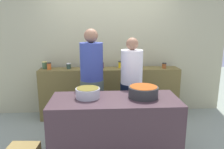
% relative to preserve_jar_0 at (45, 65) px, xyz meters
% --- Properties ---
extents(ground, '(12.00, 12.00, 0.00)m').
position_rel_preserve_jar_0_xyz_m(ground, '(1.25, -1.15, -1.07)').
color(ground, gray).
extents(storefront_wall, '(4.80, 0.12, 3.00)m').
position_rel_preserve_jar_0_xyz_m(storefront_wall, '(1.25, 0.30, 0.43)').
color(storefront_wall, '#AFAC86').
rests_on(storefront_wall, ground).
extents(display_shelf, '(2.70, 0.36, 0.99)m').
position_rel_preserve_jar_0_xyz_m(display_shelf, '(1.25, -0.05, -0.57)').
color(display_shelf, brown).
rests_on(display_shelf, ground).
extents(prep_table, '(1.70, 0.70, 0.87)m').
position_rel_preserve_jar_0_xyz_m(prep_table, '(1.25, -1.45, -0.63)').
color(prep_table, '#3B282F').
rests_on(prep_table, ground).
extents(preserve_jar_0, '(0.09, 0.09, 0.14)m').
position_rel_preserve_jar_0_xyz_m(preserve_jar_0, '(0.00, 0.00, 0.00)').
color(preserve_jar_0, '#3B5B37').
rests_on(preserve_jar_0, display_shelf).
extents(preserve_jar_1, '(0.08, 0.08, 0.13)m').
position_rel_preserve_jar_0_xyz_m(preserve_jar_1, '(0.10, -0.09, -0.01)').
color(preserve_jar_1, '#CE5C21').
rests_on(preserve_jar_1, display_shelf).
extents(preserve_jar_2, '(0.09, 0.09, 0.11)m').
position_rel_preserve_jar_0_xyz_m(preserve_jar_2, '(0.46, -0.03, -0.02)').
color(preserve_jar_2, '#2B4235').
rests_on(preserve_jar_2, display_shelf).
extents(preserve_jar_3, '(0.09, 0.09, 0.10)m').
position_rel_preserve_jar_0_xyz_m(preserve_jar_3, '(0.86, 0.00, -0.02)').
color(preserve_jar_3, gold).
rests_on(preserve_jar_3, display_shelf).
extents(preserve_jar_4, '(0.08, 0.08, 0.11)m').
position_rel_preserve_jar_0_xyz_m(preserve_jar_4, '(1.09, 0.01, -0.02)').
color(preserve_jar_4, '#54254B').
rests_on(preserve_jar_4, display_shelf).
extents(preserve_jar_5, '(0.09, 0.09, 0.13)m').
position_rel_preserve_jar_0_xyz_m(preserve_jar_5, '(1.46, 0.01, -0.01)').
color(preserve_jar_5, yellow).
rests_on(preserve_jar_5, display_shelf).
extents(preserve_jar_6, '(0.08, 0.08, 0.10)m').
position_rel_preserve_jar_0_xyz_m(preserve_jar_6, '(1.62, -0.04, -0.02)').
color(preserve_jar_6, gold).
rests_on(preserve_jar_6, display_shelf).
extents(preserve_jar_7, '(0.08, 0.08, 0.11)m').
position_rel_preserve_jar_0_xyz_m(preserve_jar_7, '(2.30, -0.09, -0.02)').
color(preserve_jar_7, '#984C20').
rests_on(preserve_jar_7, display_shelf).
extents(cooking_pot_left, '(0.32, 0.32, 0.14)m').
position_rel_preserve_jar_0_xyz_m(cooking_pot_left, '(0.89, -1.39, -0.12)').
color(cooking_pot_left, '#B7B7BC').
rests_on(cooking_pot_left, prep_table).
extents(cooking_pot_center, '(0.40, 0.40, 0.15)m').
position_rel_preserve_jar_0_xyz_m(cooking_pot_center, '(1.63, -1.41, -0.12)').
color(cooking_pot_center, '#2D2D2D').
rests_on(cooking_pot_center, prep_table).
extents(cook_with_tongs, '(0.38, 0.38, 1.77)m').
position_rel_preserve_jar_0_xyz_m(cook_with_tongs, '(0.93, -0.78, -0.26)').
color(cook_with_tongs, '#4C594F').
rests_on(cook_with_tongs, ground).
extents(cook_in_cap, '(0.37, 0.37, 1.63)m').
position_rel_preserve_jar_0_xyz_m(cook_in_cap, '(1.57, -0.75, -0.33)').
color(cook_in_cap, black).
rests_on(cook_in_cap, ground).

